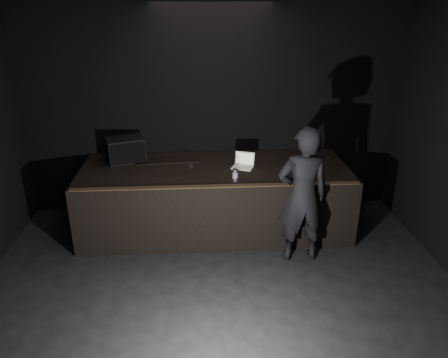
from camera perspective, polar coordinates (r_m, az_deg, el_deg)
ground at (r=4.75m, az=0.45°, el=-22.24°), size 7.00×7.00×0.00m
room_walls at (r=3.62m, az=0.54°, el=1.08°), size 6.10×7.10×3.52m
stage_riser at (r=6.73m, az=-1.19°, el=-2.47°), size 4.00×1.50×1.00m
riser_lip at (r=5.87m, az=-0.92°, el=-0.93°), size 3.92×0.10×0.01m
stage_monitor at (r=6.90m, az=-12.72°, el=3.75°), size 0.66×0.57×0.37m
cable at (r=6.72m, az=-7.33°, el=2.00°), size 0.96×0.08×0.02m
laptop at (r=6.55m, az=2.54°, el=2.05°), size 0.37×0.36×0.21m
beer_can at (r=6.01m, az=1.47°, el=0.48°), size 0.08×0.08×0.18m
plastic_cup at (r=6.49m, az=-4.35°, el=1.73°), size 0.07×0.07×0.09m
wii_remote at (r=6.04m, az=8.33°, el=-0.42°), size 0.05×0.15×0.03m
person at (r=5.84m, az=10.21°, el=-2.16°), size 0.70×0.47×1.88m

